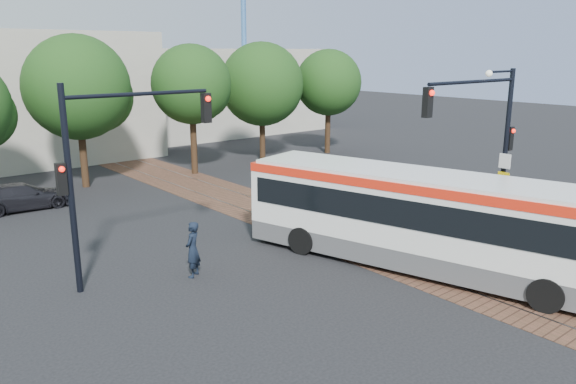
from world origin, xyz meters
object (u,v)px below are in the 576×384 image
city_bus (416,215)px  officer (193,249)px  parked_car (22,196)px  signal_pole_main (490,128)px  traffic_island (497,225)px  signal_pole_left (108,157)px

city_bus → officer: bearing=131.8°
city_bus → parked_car: size_ratio=2.87×
city_bus → parked_car: 17.25m
parked_car → officer: bearing=-167.9°
city_bus → signal_pole_main: signal_pole_main is taller
traffic_island → signal_pole_main: 3.95m
signal_pole_main → officer: signal_pole_main is taller
officer → traffic_island: bearing=125.1°
traffic_island → signal_pole_left: bearing=159.6°
officer → city_bus: bearing=110.9°
signal_pole_main → signal_pole_left: signal_pole_main is taller
traffic_island → parked_car: size_ratio=1.26×
traffic_island → signal_pole_left: (-13.19, 4.89, 3.54)m
traffic_island → signal_pole_main: size_ratio=0.87×
officer → signal_pole_left: bearing=-65.9°
signal_pole_left → signal_pole_main: bearing=-21.4°
signal_pole_left → officer: 3.77m
traffic_island → city_bus: bearing=-179.0°
officer → parked_car: 11.63m
officer → parked_car: officer is taller
traffic_island → officer: bearing=161.4°
traffic_island → signal_pole_main: (-0.96, 0.09, 3.83)m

